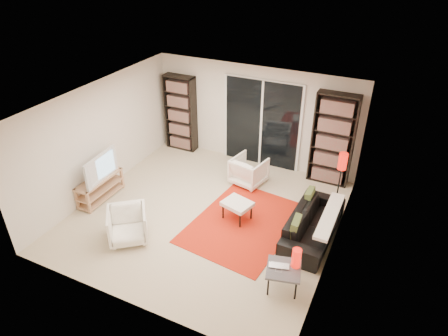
{
  "coord_description": "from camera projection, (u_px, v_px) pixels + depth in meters",
  "views": [
    {
      "loc": [
        3.12,
        -5.7,
        4.93
      ],
      "look_at": [
        0.25,
        0.3,
        1.0
      ],
      "focal_mm": 32.0,
      "sensor_mm": 36.0,
      "label": 1
    }
  ],
  "objects": [
    {
      "name": "wall_right",
      "position": [
        339.0,
        196.0,
        6.55
      ],
      "size": [
        0.02,
        5.0,
        2.4
      ],
      "primitive_type": "cube",
      "color": "silver",
      "rests_on": "ground"
    },
    {
      "name": "wall_back",
      "position": [
        255.0,
        116.0,
        9.43
      ],
      "size": [
        5.0,
        0.02,
        2.4
      ],
      "primitive_type": "cube",
      "color": "silver",
      "rests_on": "ground"
    },
    {
      "name": "side_table",
      "position": [
        284.0,
        270.0,
        6.27
      ],
      "size": [
        0.64,
        0.64,
        0.4
      ],
      "color": "#4D4D52",
      "rests_on": "floor"
    },
    {
      "name": "ottoman",
      "position": [
        237.0,
        205.0,
        7.8
      ],
      "size": [
        0.64,
        0.57,
        0.4
      ],
      "color": "white",
      "rests_on": "floor"
    },
    {
      "name": "table_lamp",
      "position": [
        296.0,
        258.0,
        6.21
      ],
      "size": [
        0.15,
        0.15,
        0.33
      ],
      "primitive_type": "cylinder",
      "color": "red",
      "rests_on": "side_table"
    },
    {
      "name": "wall_front",
      "position": [
        121.0,
        244.0,
        5.54
      ],
      "size": [
        5.0,
        0.02,
        2.4
      ],
      "primitive_type": "cube",
      "color": "silver",
      "rests_on": "ground"
    },
    {
      "name": "sliding_door",
      "position": [
        262.0,
        124.0,
        9.4
      ],
      "size": [
        1.92,
        0.08,
        2.16
      ],
      "color": "white",
      "rests_on": "ground"
    },
    {
      "name": "armchair_back",
      "position": [
        249.0,
        171.0,
        8.96
      ],
      "size": [
        0.81,
        0.82,
        0.64
      ],
      "primitive_type": "imported",
      "rotation": [
        0.0,
        0.0,
        2.94
      ],
      "color": "white",
      "rests_on": "floor"
    },
    {
      "name": "rug",
      "position": [
        244.0,
        223.0,
        7.84
      ],
      "size": [
        2.05,
        2.61,
        0.01
      ],
      "primitive_type": "cube",
      "rotation": [
        0.0,
        0.0,
        -0.11
      ],
      "color": "red",
      "rests_on": "floor"
    },
    {
      "name": "wall_left",
      "position": [
        101.0,
        138.0,
        8.41
      ],
      "size": [
        0.02,
        5.0,
        2.4
      ],
      "primitive_type": "cube",
      "color": "silver",
      "rests_on": "ground"
    },
    {
      "name": "sofa",
      "position": [
        313.0,
        224.0,
        7.39
      ],
      "size": [
        0.81,
        1.93,
        0.56
      ],
      "primitive_type": "imported",
      "rotation": [
        0.0,
        0.0,
        1.53
      ],
      "color": "black",
      "rests_on": "floor"
    },
    {
      "name": "armchair_front",
      "position": [
        128.0,
        225.0,
        7.29
      ],
      "size": [
        0.97,
        0.98,
        0.64
      ],
      "primitive_type": "imported",
      "rotation": [
        0.0,
        0.0,
        0.66
      ],
      "color": "white",
      "rests_on": "floor"
    },
    {
      "name": "tv",
      "position": [
        97.0,
        167.0,
        8.19
      ],
      "size": [
        0.21,
        1.01,
        0.58
      ],
      "primitive_type": "imported",
      "rotation": [
        0.0,
        0.0,
        1.65
      ],
      "color": "black",
      "rests_on": "tv_stand"
    },
    {
      "name": "laptop",
      "position": [
        279.0,
        268.0,
        6.23
      ],
      "size": [
        0.37,
        0.29,
        0.03
      ],
      "primitive_type": "imported",
      "rotation": [
        0.0,
        0.0,
        0.27
      ],
      "color": "silver",
      "rests_on": "side_table"
    },
    {
      "name": "bookshelf_left",
      "position": [
        181.0,
        113.0,
        10.14
      ],
      "size": [
        0.8,
        0.3,
        1.95
      ],
      "color": "black",
      "rests_on": "ground"
    },
    {
      "name": "tv_stand",
      "position": [
        100.0,
        188.0,
        8.47
      ],
      "size": [
        0.36,
        1.14,
        0.5
      ],
      "color": "tan",
      "rests_on": "floor"
    },
    {
      "name": "bookshelf_right",
      "position": [
        333.0,
        140.0,
        8.67
      ],
      "size": [
        0.9,
        0.3,
        2.1
      ],
      "color": "black",
      "rests_on": "ground"
    },
    {
      "name": "floor_lamp",
      "position": [
        342.0,
        168.0,
        7.82
      ],
      "size": [
        0.19,
        0.19,
        1.27
      ],
      "color": "black",
      "rests_on": "floor"
    },
    {
      "name": "ceiling",
      "position": [
        203.0,
        103.0,
        6.87
      ],
      "size": [
        5.0,
        5.0,
        0.02
      ],
      "primitive_type": "cube",
      "color": "white",
      "rests_on": "wall_back"
    },
    {
      "name": "floor",
      "position": [
        207.0,
        214.0,
        8.1
      ],
      "size": [
        5.0,
        5.0,
        0.0
      ],
      "primitive_type": "plane",
      "color": "beige",
      "rests_on": "ground"
    }
  ]
}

